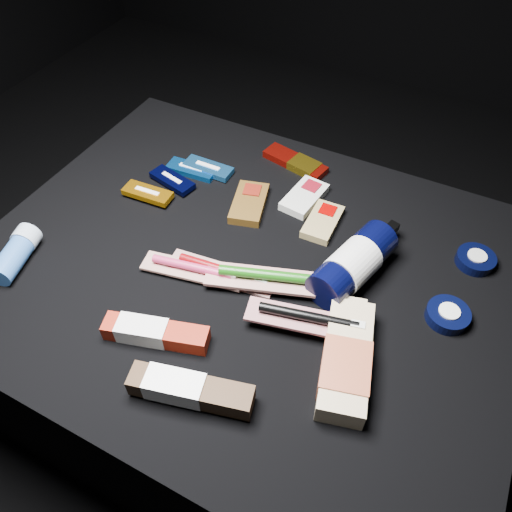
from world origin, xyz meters
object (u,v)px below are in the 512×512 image
at_px(lotion_bottle, 353,264).
at_px(toothpaste_carton_red, 151,332).
at_px(bodywash_bottle, 346,361).
at_px(deodorant_stick, 16,253).

height_order(lotion_bottle, toothpaste_carton_red, lotion_bottle).
height_order(lotion_bottle, bodywash_bottle, lotion_bottle).
relative_size(lotion_bottle, deodorant_stick, 1.92).
xyz_separation_m(lotion_bottle, bodywash_bottle, (0.05, -0.18, -0.02)).
distance_m(lotion_bottle, toothpaste_carton_red, 0.36).
xyz_separation_m(lotion_bottle, deodorant_stick, (-0.55, -0.24, -0.01)).
relative_size(lotion_bottle, toothpaste_carton_red, 1.34).
xyz_separation_m(deodorant_stick, toothpaste_carton_red, (0.31, -0.02, -0.01)).
bearing_deg(deodorant_stick, toothpaste_carton_red, -19.94).
bearing_deg(lotion_bottle, bodywash_bottle, -57.76).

